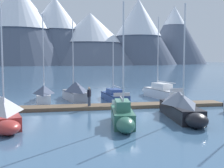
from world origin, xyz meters
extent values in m
plane|color=#426689|center=(0.00, 0.00, 0.00)|extent=(700.00, 700.00, 0.00)
cone|color=#4C566B|center=(-44.86, 202.66, 29.47)|extent=(87.19, 87.19, 58.95)
cone|color=white|center=(-44.86, 202.66, 42.39)|extent=(51.60, 51.60, 33.22)
cone|color=#4C566B|center=(-18.85, 211.18, 26.25)|extent=(77.02, 77.02, 52.50)
cone|color=white|center=(-18.85, 211.18, 39.53)|extent=(40.11, 40.11, 26.04)
cone|color=slate|center=(8.44, 208.26, 20.19)|extent=(83.03, 83.03, 40.39)
cone|color=white|center=(8.44, 208.26, 28.59)|extent=(51.16, 51.16, 23.70)
cone|color=#4C566B|center=(47.04, 208.35, 25.99)|extent=(61.57, 61.57, 51.97)
cone|color=white|center=(47.04, 208.35, 37.24)|extent=(36.76, 36.76, 29.55)
cone|color=slate|center=(85.01, 231.66, 25.68)|extent=(57.99, 57.99, 51.36)
cone|color=white|center=(85.01, 231.66, 42.91)|extent=(20.15, 20.15, 16.99)
cube|color=brown|center=(0.00, 4.00, 0.15)|extent=(20.68, 3.22, 0.30)
cylinder|color=#38383D|center=(0.05, 3.15, 0.12)|extent=(19.75, 1.43, 0.24)
cylinder|color=#38383D|center=(-0.05, 4.85, 0.12)|extent=(19.75, 1.43, 0.24)
cube|color=black|center=(10.20, 4.62, 0.15)|extent=(0.28, 2.07, 0.27)
cube|color=#B2332D|center=(-8.38, -1.76, 0.45)|extent=(3.21, 5.46, 0.89)
ellipsoid|color=#B2332D|center=(-7.50, -4.56, 0.45)|extent=(2.00, 2.33, 0.85)
cube|color=#501614|center=(-8.38, -1.76, 0.85)|extent=(3.22, 5.37, 0.06)
cylinder|color=silver|center=(-8.23, -2.24, 4.27)|extent=(0.10, 0.10, 6.75)
cylinder|color=silver|center=(-8.69, -0.78, 1.60)|extent=(0.99, 2.94, 0.08)
pyramid|color=silver|center=(-8.50, -1.39, 1.39)|extent=(3.14, 4.55, 0.99)
cube|color=silver|center=(-6.82, 9.02, 0.43)|extent=(1.74, 4.57, 0.85)
ellipsoid|color=silver|center=(-7.04, 11.61, 0.43)|extent=(1.33, 2.16, 0.81)
cube|color=slate|center=(-6.82, 9.02, 0.81)|extent=(1.77, 4.49, 0.06)
cylinder|color=silver|center=(-6.88, 9.79, 4.98)|extent=(0.10, 0.10, 8.26)
cylinder|color=silver|center=(-6.79, 8.73, 1.81)|extent=(0.26, 2.13, 0.08)
pyramid|color=#4C5670|center=(-6.79, 8.69, 1.28)|extent=(1.91, 3.70, 0.86)
cube|color=#93939E|center=(-3.60, 9.35, 0.49)|extent=(2.86, 4.89, 0.99)
ellipsoid|color=#93939E|center=(-4.37, 11.92, 0.49)|extent=(1.91, 2.42, 0.94)
cube|color=#424247|center=(-3.60, 9.35, 0.95)|extent=(2.87, 4.82, 0.06)
cylinder|color=silver|center=(-3.76, 9.88, 4.79)|extent=(0.10, 0.10, 7.61)
cylinder|color=silver|center=(-3.44, 8.81, 1.72)|extent=(0.71, 2.15, 0.08)
pyramid|color=#4C5670|center=(-3.50, 9.01, 1.52)|extent=(2.83, 4.08, 1.07)
cube|color=#336B56|center=(-0.39, -2.55, 0.50)|extent=(1.67, 4.55, 1.00)
ellipsoid|color=#336B56|center=(-0.59, -5.08, 0.50)|extent=(1.26, 1.86, 0.95)
cube|color=#163027|center=(-0.39, -2.55, 0.96)|extent=(1.70, 4.46, 0.06)
cylinder|color=silver|center=(-0.45, -3.36, 4.53)|extent=(0.10, 0.10, 7.07)
cylinder|color=silver|center=(-0.37, -2.23, 1.70)|extent=(0.26, 2.26, 0.08)
cube|color=#3A7560|center=(-0.40, -2.66, 1.32)|extent=(1.08, 2.07, 0.65)
cube|color=silver|center=(-0.23, -0.41, 1.18)|extent=(1.19, 0.19, 0.36)
cube|color=navy|center=(0.66, 8.88, 0.36)|extent=(2.55, 5.33, 0.72)
ellipsoid|color=navy|center=(0.26, 11.62, 0.36)|extent=(1.72, 1.44, 0.68)
cube|color=#121D39|center=(0.66, 8.88, 0.68)|extent=(2.58, 5.23, 0.06)
cylinder|color=silver|center=(0.57, 9.50, 3.57)|extent=(0.10, 0.10, 5.71)
cylinder|color=silver|center=(0.76, 8.16, 1.55)|extent=(0.47, 2.68, 0.08)
cube|color=#2F4A8A|center=(0.64, 9.00, 0.96)|extent=(1.60, 2.46, 0.48)
cube|color=silver|center=(1.02, 6.43, 0.90)|extent=(1.65, 0.34, 0.36)
cube|color=black|center=(4.27, -1.13, 0.51)|extent=(1.92, 6.02, 1.02)
ellipsoid|color=black|center=(4.14, -4.42, 0.51)|extent=(1.49, 1.85, 0.97)
cube|color=black|center=(4.27, -1.13, 0.98)|extent=(1.95, 5.90, 0.06)
cylinder|color=silver|center=(4.25, -1.73, 4.69)|extent=(0.10, 0.10, 7.35)
cylinder|color=silver|center=(4.31, -0.25, 1.75)|extent=(0.20, 2.97, 0.08)
pyramid|color=slate|center=(4.29, -0.68, 1.49)|extent=(2.12, 4.84, 0.93)
cube|color=white|center=(6.23, 9.75, 0.52)|extent=(3.11, 6.10, 1.04)
ellipsoid|color=white|center=(5.45, 12.91, 0.52)|extent=(1.90, 2.21, 0.99)
cube|color=slate|center=(6.23, 9.75, 1.00)|extent=(3.12, 6.00, 0.06)
cylinder|color=silver|center=(5.97, 10.80, 5.12)|extent=(0.10, 0.10, 8.17)
cylinder|color=silver|center=(6.41, 9.01, 1.88)|extent=(0.96, 3.59, 0.08)
cube|color=white|center=(6.20, 9.89, 1.36)|extent=(1.82, 2.85, 0.64)
cube|color=silver|center=(6.91, 6.98, 1.22)|extent=(1.55, 0.48, 0.36)
cylinder|color=#384256|center=(-2.29, 3.52, 0.73)|extent=(0.14, 0.14, 0.86)
cylinder|color=#384256|center=(-2.40, 3.29, 0.73)|extent=(0.14, 0.14, 0.86)
cube|color=black|center=(-2.35, 3.40, 1.46)|extent=(0.36, 0.44, 0.60)
sphere|color=tan|center=(-2.35, 3.40, 1.88)|extent=(0.22, 0.22, 0.22)
cylinder|color=black|center=(-2.24, 3.63, 1.39)|extent=(0.09, 0.09, 0.62)
cylinder|color=black|center=(-2.45, 3.18, 1.39)|extent=(0.09, 0.09, 0.62)
camera|label=1|loc=(-3.54, -21.82, 4.43)|focal=46.46mm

